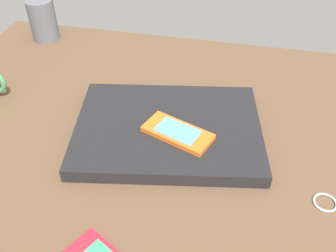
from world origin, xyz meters
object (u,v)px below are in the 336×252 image
(cell_phone_on_laptop, at_px, (178,133))
(pen_cup, at_px, (43,20))
(laptop_closed, at_px, (168,129))
(key_ring, at_px, (325,202))

(cell_phone_on_laptop, bearing_deg, pen_cup, 141.83)
(laptop_closed, distance_m, pen_cup, 0.48)
(key_ring, bearing_deg, laptop_closed, 159.16)
(key_ring, height_order, pen_cup, pen_cup)
(laptop_closed, distance_m, key_ring, 0.28)
(cell_phone_on_laptop, relative_size, pen_cup, 1.30)
(pen_cup, bearing_deg, laptop_closed, -37.56)
(key_ring, xyz_separation_m, pen_cup, (-0.64, 0.39, 0.05))
(laptop_closed, bearing_deg, key_ring, -30.89)
(pen_cup, bearing_deg, key_ring, -31.39)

